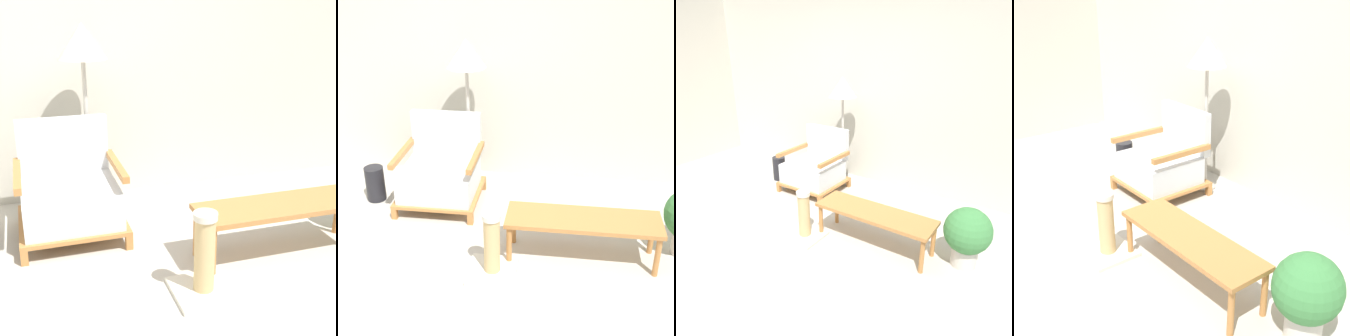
{
  "view_description": "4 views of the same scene",
  "coord_description": "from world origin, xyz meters",
  "views": [
    {
      "loc": [
        -0.68,
        -1.83,
        1.67
      ],
      "look_at": [
        0.25,
        1.14,
        0.55
      ],
      "focal_mm": 50.0,
      "sensor_mm": 36.0,
      "label": 1
    },
    {
      "loc": [
        0.74,
        -2.47,
        2.34
      ],
      "look_at": [
        0.25,
        1.14,
        0.55
      ],
      "focal_mm": 50.0,
      "sensor_mm": 36.0,
      "label": 2
    },
    {
      "loc": [
        2.26,
        -1.86,
        1.98
      ],
      "look_at": [
        0.25,
        1.14,
        0.55
      ],
      "focal_mm": 35.0,
      "sensor_mm": 36.0,
      "label": 3
    },
    {
      "loc": [
        3.08,
        -1.09,
        2.07
      ],
      "look_at": [
        0.25,
        1.14,
        0.55
      ],
      "focal_mm": 50.0,
      "sensor_mm": 36.0,
      "label": 4
    }
  ],
  "objects": [
    {
      "name": "coffee_table",
      "position": [
        0.92,
        0.69,
        0.34
      ],
      "size": [
        1.21,
        0.37,
        0.38
      ],
      "color": "#B2753D",
      "rests_on": "ground_plane"
    },
    {
      "name": "armchair",
      "position": [
        -0.42,
        1.43,
        0.31
      ],
      "size": [
        0.77,
        0.72,
        0.83
      ],
      "color": "#B2753D",
      "rests_on": "ground_plane"
    },
    {
      "name": "scratching_post",
      "position": [
        0.24,
        0.4,
        0.19
      ],
      "size": [
        0.37,
        0.37,
        0.53
      ],
      "color": "beige",
      "rests_on": "ground_plane"
    },
    {
      "name": "potted_plant",
      "position": [
        1.78,
        0.87,
        0.34
      ],
      "size": [
        0.43,
        0.43,
        0.58
      ],
      "color": "beige",
      "rests_on": "ground_plane"
    },
    {
      "name": "ground_plane",
      "position": [
        0.0,
        0.0,
        0.0
      ],
      "size": [
        14.0,
        14.0,
        0.0
      ],
      "primitive_type": "plane",
      "color": "#B7B2A8"
    },
    {
      "name": "vase",
      "position": [
        -1.08,
        1.38,
        0.17
      ],
      "size": [
        0.19,
        0.19,
        0.35
      ],
      "primitive_type": "cylinder",
      "color": "black",
      "rests_on": "ground_plane"
    },
    {
      "name": "floor_lamp",
      "position": [
        -0.21,
        1.81,
        1.32
      ],
      "size": [
        0.37,
        0.37,
        1.52
      ],
      "color": "#B7B2A8",
      "rests_on": "ground_plane"
    },
    {
      "name": "wall_back",
      "position": [
        0.0,
        2.16,
        1.35
      ],
      "size": [
        8.0,
        0.06,
        2.7
      ],
      "color": "beige",
      "rests_on": "ground_plane"
    }
  ]
}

